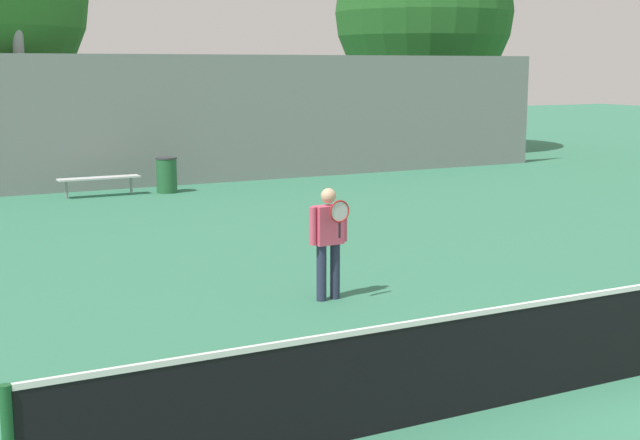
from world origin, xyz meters
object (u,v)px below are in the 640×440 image
tennis_net (610,335)px  bench_courtside_near (99,179)px  trash_bin (167,175)px  tennis_player (329,237)px  tree_dark_dense (424,13)px

tennis_net → bench_courtside_near: size_ratio=5.89×
bench_courtside_near → trash_bin: size_ratio=2.22×
bench_courtside_near → trash_bin: (1.72, -0.13, 0.01)m
tennis_net → bench_courtside_near: (-1.36, 15.75, -0.06)m
tennis_net → trash_bin: 15.62m
tennis_net → trash_bin: bearing=88.7°
tennis_player → tree_dark_dense: bearing=47.9°
tree_dark_dense → bench_courtside_near: bearing=-156.0°
bench_courtside_near → tree_dark_dense: (13.93, 6.21, 4.74)m
trash_bin → tree_dark_dense: (12.21, 6.34, 4.72)m
bench_courtside_near → tree_dark_dense: 15.97m
tennis_net → trash_bin: size_ratio=13.07×
tennis_net → tree_dark_dense: tree_dark_dense is taller
trash_bin → tree_dark_dense: 14.55m
tennis_player → tree_dark_dense: tree_dark_dense is taller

